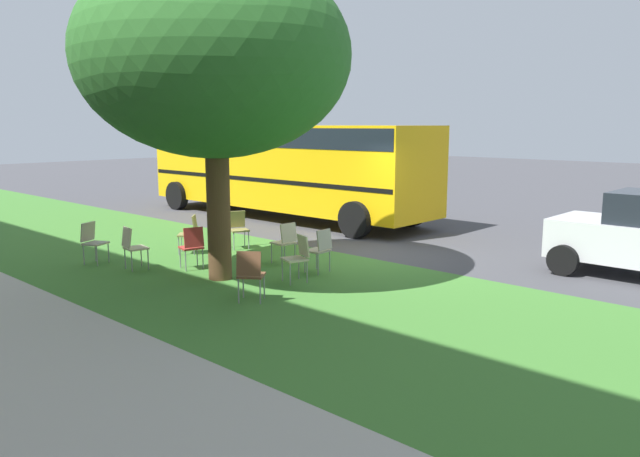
{
  "coord_description": "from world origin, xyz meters",
  "views": [
    {
      "loc": [
        -8.13,
        10.5,
        2.9
      ],
      "look_at": [
        -0.09,
        1.8,
        0.87
      ],
      "focal_mm": 34.03,
      "sensor_mm": 36.0,
      "label": 1
    }
  ],
  "objects_px": {
    "chair_3": "(285,240)",
    "chair_5": "(320,247)",
    "chair_0": "(132,245)",
    "school_bus": "(283,162)",
    "chair_2": "(250,272)",
    "chair_7": "(238,227)",
    "chair_1": "(192,244)",
    "chair_8": "(92,239)",
    "chair_4": "(298,255)",
    "chair_6": "(190,231)",
    "street_tree": "(214,57)"
  },
  "relations": [
    {
      "from": "street_tree",
      "to": "chair_5",
      "type": "height_order",
      "value": "street_tree"
    },
    {
      "from": "chair_3",
      "to": "chair_5",
      "type": "xyz_separation_m",
      "value": [
        -1.07,
        0.08,
        0.0
      ]
    },
    {
      "from": "chair_6",
      "to": "chair_3",
      "type": "bearing_deg",
      "value": -162.25
    },
    {
      "from": "chair_5",
      "to": "chair_7",
      "type": "distance_m",
      "value": 3.14
    },
    {
      "from": "chair_8",
      "to": "school_bus",
      "type": "bearing_deg",
      "value": -76.05
    },
    {
      "from": "chair_1",
      "to": "chair_6",
      "type": "distance_m",
      "value": 1.58
    },
    {
      "from": "chair_3",
      "to": "chair_5",
      "type": "relative_size",
      "value": 1.0
    },
    {
      "from": "street_tree",
      "to": "chair_6",
      "type": "height_order",
      "value": "street_tree"
    },
    {
      "from": "school_bus",
      "to": "chair_5",
      "type": "bearing_deg",
      "value": 141.78
    },
    {
      "from": "chair_5",
      "to": "chair_6",
      "type": "height_order",
      "value": "same"
    },
    {
      "from": "chair_0",
      "to": "street_tree",
      "type": "bearing_deg",
      "value": -158.0
    },
    {
      "from": "chair_4",
      "to": "chair_7",
      "type": "relative_size",
      "value": 1.0
    },
    {
      "from": "chair_0",
      "to": "chair_8",
      "type": "relative_size",
      "value": 1.0
    },
    {
      "from": "school_bus",
      "to": "street_tree",
      "type": "bearing_deg",
      "value": 127.45
    },
    {
      "from": "chair_3",
      "to": "chair_6",
      "type": "bearing_deg",
      "value": 17.75
    },
    {
      "from": "chair_2",
      "to": "chair_4",
      "type": "xyz_separation_m",
      "value": [
        0.37,
        -1.48,
        0.0
      ]
    },
    {
      "from": "chair_8",
      "to": "chair_3",
      "type": "bearing_deg",
      "value": -137.58
    },
    {
      "from": "chair_3",
      "to": "chair_7",
      "type": "bearing_deg",
      "value": -11.23
    },
    {
      "from": "chair_2",
      "to": "chair_5",
      "type": "distance_m",
      "value": 2.33
    },
    {
      "from": "chair_5",
      "to": "chair_8",
      "type": "distance_m",
      "value": 4.86
    },
    {
      "from": "chair_1",
      "to": "chair_8",
      "type": "xyz_separation_m",
      "value": [
        1.98,
        1.11,
        0.0
      ]
    },
    {
      "from": "chair_8",
      "to": "school_bus",
      "type": "height_order",
      "value": "school_bus"
    },
    {
      "from": "chair_2",
      "to": "chair_4",
      "type": "relative_size",
      "value": 1.0
    },
    {
      "from": "chair_3",
      "to": "street_tree",
      "type": "bearing_deg",
      "value": 89.62
    },
    {
      "from": "chair_4",
      "to": "chair_8",
      "type": "relative_size",
      "value": 1.0
    },
    {
      "from": "street_tree",
      "to": "chair_1",
      "type": "relative_size",
      "value": 6.75
    },
    {
      "from": "chair_2",
      "to": "chair_6",
      "type": "relative_size",
      "value": 1.0
    },
    {
      "from": "chair_0",
      "to": "chair_4",
      "type": "height_order",
      "value": "same"
    },
    {
      "from": "chair_0",
      "to": "chair_3",
      "type": "height_order",
      "value": "same"
    },
    {
      "from": "chair_6",
      "to": "chair_7",
      "type": "height_order",
      "value": "same"
    },
    {
      "from": "chair_5",
      "to": "chair_6",
      "type": "distance_m",
      "value": 3.46
    },
    {
      "from": "chair_8",
      "to": "school_bus",
      "type": "xyz_separation_m",
      "value": [
        1.81,
        -7.28,
        1.24
      ]
    },
    {
      "from": "chair_2",
      "to": "chair_3",
      "type": "height_order",
      "value": "same"
    },
    {
      "from": "chair_4",
      "to": "chair_8",
      "type": "xyz_separation_m",
      "value": [
        4.24,
        1.87,
        0.0
      ]
    },
    {
      "from": "street_tree",
      "to": "chair_4",
      "type": "height_order",
      "value": "street_tree"
    },
    {
      "from": "school_bus",
      "to": "chair_2",
      "type": "bearing_deg",
      "value": 132.92
    },
    {
      "from": "chair_7",
      "to": "school_bus",
      "type": "distance_m",
      "value": 5.14
    },
    {
      "from": "chair_3",
      "to": "chair_5",
      "type": "distance_m",
      "value": 1.08
    },
    {
      "from": "chair_3",
      "to": "school_bus",
      "type": "bearing_deg",
      "value": -43.4
    },
    {
      "from": "chair_3",
      "to": "chair_6",
      "type": "relative_size",
      "value": 1.0
    },
    {
      "from": "street_tree",
      "to": "school_bus",
      "type": "distance_m",
      "value": 8.23
    },
    {
      "from": "chair_0",
      "to": "school_bus",
      "type": "bearing_deg",
      "value": -67.29
    },
    {
      "from": "chair_4",
      "to": "chair_8",
      "type": "bearing_deg",
      "value": 23.78
    },
    {
      "from": "chair_6",
      "to": "chair_5",
      "type": "bearing_deg",
      "value": -169.02
    },
    {
      "from": "chair_4",
      "to": "chair_7",
      "type": "xyz_separation_m",
      "value": [
        3.27,
        -1.27,
        0.0
      ]
    },
    {
      "from": "chair_5",
      "to": "school_bus",
      "type": "relative_size",
      "value": 0.08
    },
    {
      "from": "chair_5",
      "to": "school_bus",
      "type": "distance_m",
      "value": 7.59
    },
    {
      "from": "chair_8",
      "to": "chair_4",
      "type": "bearing_deg",
      "value": -156.22
    },
    {
      "from": "chair_2",
      "to": "chair_6",
      "type": "distance_m",
      "value": 4.25
    },
    {
      "from": "chair_2",
      "to": "chair_5",
      "type": "height_order",
      "value": "same"
    }
  ]
}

